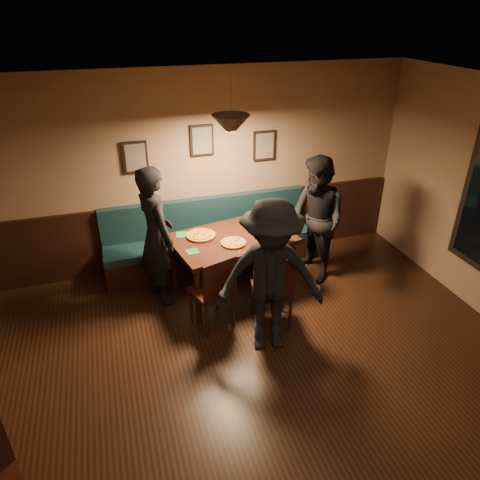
{
  "coord_description": "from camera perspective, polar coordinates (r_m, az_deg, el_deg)",
  "views": [
    {
      "loc": [
        -1.25,
        -2.32,
        3.49
      ],
      "look_at": [
        0.14,
        2.19,
        0.95
      ],
      "focal_mm": 33.11,
      "sensor_mm": 36.0,
      "label": 1
    }
  ],
  "objects": [
    {
      "name": "pizza_b",
      "position": [
        5.55,
        -0.86,
        -0.34
      ],
      "size": [
        0.38,
        0.38,
        0.04
      ],
      "primitive_type": "cylinder",
      "rotation": [
        0.0,
        0.0,
        -0.25
      ],
      "color": "orange",
      "rests_on": "dining_table"
    },
    {
      "name": "diner_right",
      "position": [
        6.09,
        9.78,
        2.49
      ],
      "size": [
        0.82,
        0.97,
        1.77
      ],
      "primitive_type": "imported",
      "rotation": [
        0.0,
        0.0,
        -1.38
      ],
      "color": "black",
      "rests_on": "floor"
    },
    {
      "name": "chair_near_right",
      "position": [
        5.29,
        4.12,
        -6.17
      ],
      "size": [
        0.51,
        0.51,
        1.01
      ],
      "primitive_type": null,
      "rotation": [
        0.0,
        0.0,
        -0.15
      ],
      "color": "#311E0D",
      "rests_on": "floor"
    },
    {
      "name": "diner_left",
      "position": [
        5.62,
        -10.72,
        0.47
      ],
      "size": [
        0.61,
        0.77,
        1.83
      ],
      "primitive_type": "imported",
      "rotation": [
        0.0,
        0.0,
        1.87
      ],
      "color": "black",
      "rests_on": "floor"
    },
    {
      "name": "diner_front",
      "position": [
        4.74,
        3.96,
        -4.92
      ],
      "size": [
        1.28,
        0.89,
        1.81
      ],
      "primitive_type": "imported",
      "rotation": [
        0.0,
        0.0,
        -0.2
      ],
      "color": "black",
      "rests_on": "floor"
    },
    {
      "name": "pendant_lamp",
      "position": [
        5.21,
        -1.18,
        14.49
      ],
      "size": [
        0.44,
        0.44,
        0.25
      ],
      "primitive_type": "cone",
      "rotation": [
        3.14,
        0.0,
        0.0
      ],
      "color": "black",
      "rests_on": "ceiling"
    },
    {
      "name": "napkin_a",
      "position": [
        5.81,
        -7.44,
        0.69
      ],
      "size": [
        0.19,
        0.19,
        0.01
      ],
      "primitive_type": "cube",
      "rotation": [
        0.0,
        0.0,
        -0.19
      ],
      "color": "#207833",
      "rests_on": "dining_table"
    },
    {
      "name": "wall_back",
      "position": [
        6.31,
        -4.83,
        8.82
      ],
      "size": [
        6.0,
        0.0,
        6.0
      ],
      "primitive_type": "plane",
      "rotation": [
        1.57,
        0.0,
        0.0
      ],
      "color": "#8C704F",
      "rests_on": "ground"
    },
    {
      "name": "cutlery_set",
      "position": [
        5.37,
        0.18,
        -1.57
      ],
      "size": [
        0.2,
        0.06,
        0.0
      ],
      "primitive_type": "cube",
      "rotation": [
        0.0,
        0.0,
        1.34
      ],
      "color": "white",
      "rests_on": "dining_table"
    },
    {
      "name": "floor",
      "position": [
        4.37,
        7.42,
        -25.02
      ],
      "size": [
        7.0,
        7.0,
        0.0
      ],
      "primitive_type": "plane",
      "color": "black",
      "rests_on": "ground"
    },
    {
      "name": "pizza_c",
      "position": [
        6.0,
        2.83,
        2.02
      ],
      "size": [
        0.39,
        0.39,
        0.04
      ],
      "primitive_type": "cylinder",
      "rotation": [
        0.0,
        0.0,
        -0.09
      ],
      "color": "orange",
      "rests_on": "dining_table"
    },
    {
      "name": "pizza_a",
      "position": [
        5.74,
        -5.07,
        0.63
      ],
      "size": [
        0.39,
        0.39,
        0.04
      ],
      "primitive_type": "cylinder",
      "rotation": [
        0.0,
        0.0,
        -0.03
      ],
      "color": "orange",
      "rests_on": "dining_table"
    },
    {
      "name": "ceiling",
      "position": [
        2.72,
        11.12,
        13.07
      ],
      "size": [
        7.0,
        7.0,
        0.0
      ],
      "primitive_type": "plane",
      "rotation": [
        3.14,
        0.0,
        0.0
      ],
      "color": "silver",
      "rests_on": "ground"
    },
    {
      "name": "dining_table",
      "position": [
        5.92,
        -1.0,
        -3.08
      ],
      "size": [
        1.69,
        1.26,
        0.82
      ],
      "primitive_type": "cube",
      "rotation": [
        0.0,
        0.0,
        0.2
      ],
      "color": "black",
      "rests_on": "floor"
    },
    {
      "name": "napkin_b",
      "position": [
        5.41,
        -6.13,
        -1.49
      ],
      "size": [
        0.16,
        0.16,
        0.01
      ],
      "primitive_type": "cube",
      "rotation": [
        0.0,
        0.0,
        0.09
      ],
      "color": "#1C6B1E",
      "rests_on": "dining_table"
    },
    {
      "name": "picture_right",
      "position": [
        6.43,
        3.13,
        12.07
      ],
      "size": [
        0.32,
        0.04,
        0.42
      ],
      "primitive_type": "cube",
      "color": "black",
      "rests_on": "wall_back"
    },
    {
      "name": "tabasco_bottle",
      "position": [
        5.78,
        4.36,
        1.28
      ],
      "size": [
        0.03,
        0.03,
        0.11
      ],
      "primitive_type": "cylinder",
      "rotation": [
        0.0,
        0.0,
        0.42
      ],
      "color": "#900704",
      "rests_on": "dining_table"
    },
    {
      "name": "soda_glass",
      "position": [
        5.61,
        5.93,
        0.5
      ],
      "size": [
        0.09,
        0.09,
        0.15
      ],
      "primitive_type": "cylinder",
      "rotation": [
        0.0,
        0.0,
        0.36
      ],
      "color": "black",
      "rests_on": "dining_table"
    },
    {
      "name": "chair_near_left",
      "position": [
        5.28,
        -3.7,
        -6.41
      ],
      "size": [
        0.55,
        0.55,
        0.98
      ],
      "primitive_type": null,
      "rotation": [
        0.0,
        0.0,
        0.31
      ],
      "color": "black",
      "rests_on": "floor"
    },
    {
      "name": "booth_bench",
      "position": [
        6.4,
        -3.91,
        0.35
      ],
      "size": [
        3.0,
        0.6,
        1.0
      ],
      "primitive_type": null,
      "color": "#0F232D",
      "rests_on": "ground"
    },
    {
      "name": "picture_left",
      "position": [
        6.07,
        -13.32,
        10.36
      ],
      "size": [
        0.32,
        0.04,
        0.42
      ],
      "primitive_type": "cube",
      "color": "black",
      "rests_on": "wall_back"
    },
    {
      "name": "picture_center",
      "position": [
        6.14,
        -4.94,
        12.69
      ],
      "size": [
        0.32,
        0.04,
        0.42
      ],
      "primitive_type": "cube",
      "color": "black",
      "rests_on": "wall_back"
    },
    {
      "name": "wainscot",
      "position": [
        6.63,
        -4.46,
        1.39
      ],
      "size": [
        5.88,
        0.06,
        1.0
      ],
      "primitive_type": "cube",
      "color": "black",
      "rests_on": "ground"
    }
  ]
}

